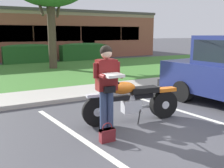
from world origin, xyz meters
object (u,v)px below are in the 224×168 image
motorcycle (136,100)px  handbag (107,134)px  rider_person (107,83)px  hedge_center_right (84,51)px  brick_building (22,34)px  hedge_center_left (28,53)px

motorcycle → handbag: motorcycle is taller
rider_person → hedge_center_right: 13.39m
rider_person → handbag: size_ratio=4.74×
rider_person → motorcycle: bearing=20.0°
handbag → brick_building: 19.45m
hedge_center_left → brick_building: 6.53m
motorcycle → brick_building: 18.70m
brick_building → motorcycle: bearing=-91.9°
rider_person → hedge_center_right: rider_person is taller
rider_person → hedge_center_left: rider_person is taller
rider_person → handbag: bearing=-116.9°
motorcycle → brick_building: size_ratio=0.11×
hedge_center_left → hedge_center_right: bearing=0.0°
rider_person → brick_building: brick_building is taller
hedge_center_right → hedge_center_left: bearing=-180.0°
handbag → hedge_center_left: (1.00, 12.92, 0.51)m
hedge_center_left → hedge_center_right: 3.79m
motorcycle → rider_person: rider_person is taller
rider_person → hedge_center_left: bearing=86.3°
handbag → brick_building: size_ratio=0.02×
hedge_center_right → handbag: bearing=-110.3°
brick_building → hedge_center_left: bearing=-96.0°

